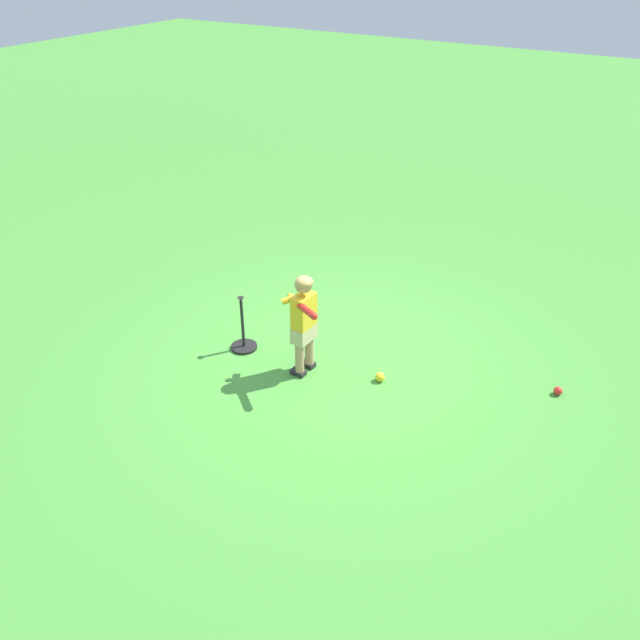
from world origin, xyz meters
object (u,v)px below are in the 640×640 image
Objects in this scene: play_ball_behind_batter at (380,377)px; batting_tee at (244,340)px; child_batter at (303,317)px; play_ball_far_left at (558,391)px.

batting_tee reaches higher than play_ball_behind_batter.
batting_tee is at bearing -171.40° from play_ball_behind_batter.
child_batter is 0.95m from batting_tee.
play_ball_behind_batter is (0.73, 0.25, -0.60)m from child_batter.
play_ball_behind_batter is 1.53m from batting_tee.
child_batter reaches higher than play_ball_far_left.
play_ball_far_left is 0.86× the size of play_ball_behind_batter.
child_batter is at bearing -160.91° from play_ball_behind_batter.
batting_tee is at bearing -163.23° from play_ball_far_left.
play_ball_behind_batter is at bearing 8.60° from batting_tee.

